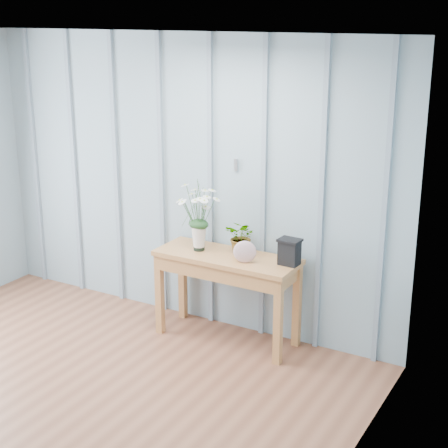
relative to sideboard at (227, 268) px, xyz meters
The scene contains 7 objects.
ground 2.16m from the sideboard, 105.32° to the right, with size 4.50×4.50×0.00m, color brown.
room_shell 1.81m from the sideboard, 116.84° to the right, with size 4.00×4.50×2.50m.
sideboard is the anchor object (origin of this frame).
daisy_vase 0.55m from the sideboard, behind, with size 0.41×0.31×0.58m.
spider_plant 0.29m from the sideboard, 48.54° to the left, with size 0.26×0.22×0.29m, color #17381A.
felt_disc_vessel 0.31m from the sideboard, 22.25° to the right, with size 0.18×0.05×0.18m, color #965A74.
carved_box 0.58m from the sideboard, ahead, with size 0.18×0.14×0.21m.
Camera 1 is at (3.12, -2.59, 2.66)m, focal length 55.00 mm.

